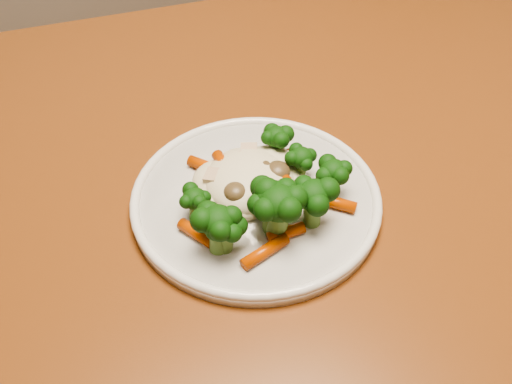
% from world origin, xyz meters
% --- Properties ---
extents(dining_table, '(1.19, 0.90, 0.75)m').
position_xyz_m(dining_table, '(0.24, 0.25, 0.64)').
color(dining_table, brown).
rests_on(dining_table, ground).
extents(plate, '(0.25, 0.25, 0.01)m').
position_xyz_m(plate, '(0.23, 0.19, 0.76)').
color(plate, white).
rests_on(plate, dining_table).
extents(meal, '(0.18, 0.16, 0.06)m').
position_xyz_m(meal, '(0.23, 0.17, 0.78)').
color(meal, beige).
rests_on(meal, plate).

